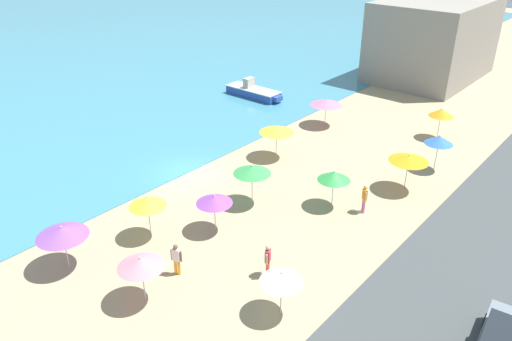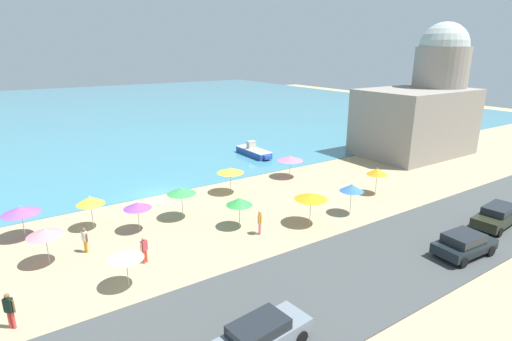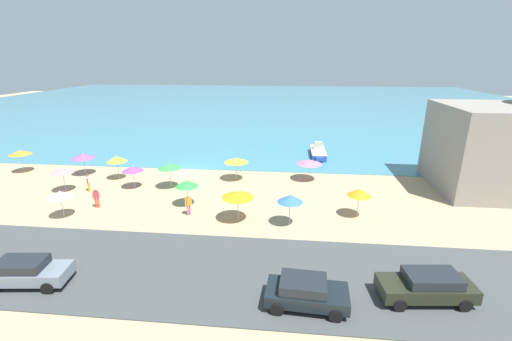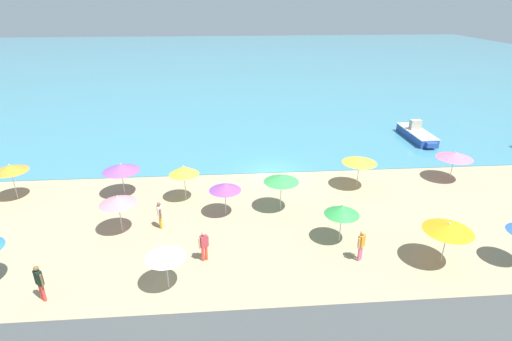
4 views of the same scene
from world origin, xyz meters
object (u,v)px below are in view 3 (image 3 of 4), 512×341
Objects in this scene: beach_umbrella_8 at (236,160)px; beach_umbrella_3 at (117,159)px; beach_umbrella_9 at (170,166)px; parked_car_2 at (427,286)px; beach_umbrella_0 at (60,194)px; bather_3 at (88,182)px; beach_umbrella_4 at (290,198)px; bather_0 at (188,204)px; parked_car_0 at (26,271)px; beach_umbrella_13 at (62,170)px; beach_umbrella_7 at (238,195)px; bather_2 at (96,197)px; parked_car_3 at (306,292)px; beach_umbrella_5 at (133,169)px; skiff_nearshore at (318,152)px; beach_umbrella_10 at (20,152)px; beach_umbrella_2 at (83,156)px; beach_umbrella_6 at (359,192)px; beach_umbrella_11 at (309,162)px; beach_umbrella_12 at (187,183)px.

beach_umbrella_3 is at bearing -175.46° from beach_umbrella_8.
beach_umbrella_8 is 6.29m from beach_umbrella_9.
beach_umbrella_8 is 0.50× the size of parked_car_2.
beach_umbrella_0 reaches higher than bather_3.
bather_3 is (-17.97, 4.76, -1.17)m from beach_umbrella_4.
parked_car_0 is at bearing -123.79° from bather_0.
bather_3 is at bearing 7.53° from beach_umbrella_13.
bather_2 is (-11.61, 1.22, -1.15)m from beach_umbrella_7.
beach_umbrella_8 reaches higher than parked_car_3.
bather_3 is (-3.70, -1.18, -0.95)m from beach_umbrella_5.
skiff_nearshore is at bearing 42.87° from beach_umbrella_0.
beach_umbrella_9 is at bearing -139.71° from skiff_nearshore.
bather_0 is at bearing -22.15° from beach_umbrella_10.
beach_umbrella_2 is 6.84m from beach_umbrella_10.
beach_umbrella_6 is 21.42m from parked_car_0.
beach_umbrella_0 is at bearing -151.67° from beach_umbrella_11.
parked_car_2 is 25.92m from skiff_nearshore.
beach_umbrella_6 is 8.43m from beach_umbrella_11.
beach_umbrella_4 is 18.63m from bather_3.
parked_car_0 is 14.60m from parked_car_3.
bather_2 is (12.41, -7.58, -1.23)m from beach_umbrella_10.
beach_umbrella_2 is 4.23m from beach_umbrella_3.
skiff_nearshore is at bearing 97.73° from parked_car_2.
beach_umbrella_9 reaches higher than bather_2.
beach_umbrella_10 is 21.75m from bather_0.
beach_umbrella_9 is at bearing 140.06° from beach_umbrella_7.
beach_umbrella_3 is at bearing 149.23° from beach_umbrella_7.
beach_umbrella_7 is 13.08m from parked_car_2.
beach_umbrella_3 reaches higher than beach_umbrella_2.
beach_umbrella_13 is at bearing -168.87° from beach_umbrella_9.
beach_umbrella_13 is 14.21m from parked_car_0.
parked_car_3 is at bearing -62.04° from beach_umbrella_7.
bather_3 is at bearing 162.57° from beach_umbrella_7.
beach_umbrella_9 is at bearing -9.47° from beach_umbrella_10.
beach_umbrella_2 is 22.75m from beach_umbrella_11.
beach_umbrella_13 is (7.71, -4.62, -0.15)m from beach_umbrella_10.
beach_umbrella_13 is (-11.83, 1.88, 0.08)m from beach_umbrella_12.
beach_umbrella_9 is at bearing -165.14° from beach_umbrella_11.
bather_2 is at bearing 148.63° from parked_car_3.
beach_umbrella_12 is 18.05m from parked_car_2.
beach_umbrella_6 reaches higher than bather_3.
beach_umbrella_10 reaches higher than bather_2.
beach_umbrella_8 is at bearing 109.28° from parked_car_3.
bather_2 is (1.46, -6.57, -1.16)m from beach_umbrella_3.
beach_umbrella_5 is 0.48× the size of parked_car_0.
beach_umbrella_12 is at bearing -18.40° from beach_umbrella_10.
beach_umbrella_6 reaches higher than bather_2.
beach_umbrella_6 reaches higher than beach_umbrella_11.
bather_2 is 0.41× the size of parked_car_3.
bather_2 reaches higher than bather_3.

